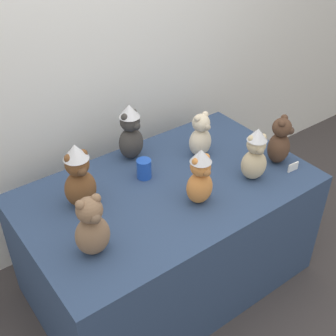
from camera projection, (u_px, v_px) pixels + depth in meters
name	position (u px, v px, depth m)	size (l,w,h in m)	color
ground_plane	(193.00, 303.00, 2.58)	(10.00, 10.00, 0.00)	#3D3838
wall_back	(92.00, 40.00, 2.46)	(7.00, 0.08, 2.60)	white
display_table	(168.00, 235.00, 2.54)	(1.55, 0.93, 0.71)	navy
teddy_bear_chestnut	(79.00, 176.00, 2.12)	(0.16, 0.14, 0.35)	brown
teddy_bear_sand	(255.00, 155.00, 2.32)	(0.17, 0.16, 0.31)	#CCB78E
teddy_bear_cream	(201.00, 136.00, 2.51)	(0.15, 0.13, 0.27)	beige
teddy_bear_ginger	(200.00, 177.00, 2.15)	(0.14, 0.12, 0.31)	#D17F3D
teddy_bear_charcoal	(130.00, 133.00, 2.47)	(0.18, 0.17, 0.34)	#383533
teddy_bear_mocha	(92.00, 227.00, 1.87)	(0.16, 0.14, 0.30)	#7F6047
teddy_bear_cocoa	(280.00, 141.00, 2.45)	(0.19, 0.18, 0.28)	#4C3323
party_cup_blue	(144.00, 169.00, 2.37)	(0.08, 0.08, 0.11)	blue
name_card_front_left	(293.00, 167.00, 2.44)	(0.07, 0.01, 0.05)	white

